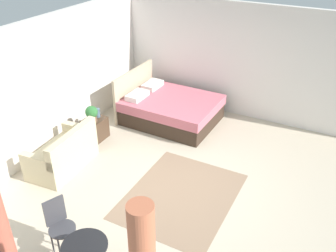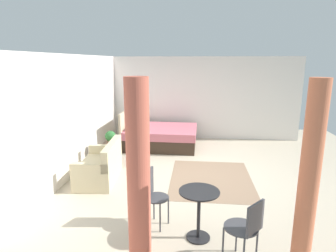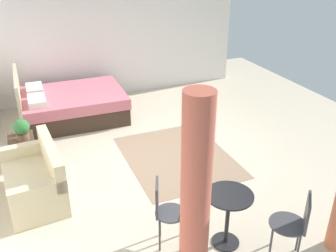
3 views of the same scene
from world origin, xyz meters
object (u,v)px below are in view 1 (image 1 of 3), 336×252
object	(u,v)px
bed	(169,108)
cafe_chair_near_window	(59,222)
couch	(64,154)
potted_plant	(92,114)
vase	(97,113)
nightstand	(95,129)

from	to	relation	value
bed	cafe_chair_near_window	xyz separation A→B (m)	(-4.09, -0.44, 0.22)
couch	potted_plant	xyz separation A→B (m)	(1.01, 0.08, 0.37)
potted_plant	vase	distance (m)	0.24
nightstand	vase	world-z (taller)	vase
vase	potted_plant	bearing A→B (deg)	-170.11
couch	nightstand	size ratio (longest dim) A/B	2.95
nightstand	cafe_chair_near_window	bearing A→B (deg)	-151.17
couch	potted_plant	world-z (taller)	couch
nightstand	potted_plant	bearing A→B (deg)	-157.33
bed	potted_plant	distance (m)	1.86
nightstand	potted_plant	size ratio (longest dim) A/B	1.32
couch	vase	world-z (taller)	couch
bed	nightstand	xyz separation A→B (m)	(-1.44, 1.02, -0.08)
bed	vase	size ratio (longest dim) A/B	11.14
bed	cafe_chair_near_window	size ratio (longest dim) A/B	2.36
couch	potted_plant	size ratio (longest dim) A/B	3.88
nightstand	couch	bearing A→B (deg)	-173.55
bed	potted_plant	world-z (taller)	bed
nightstand	vase	distance (m)	0.35
potted_plant	cafe_chair_near_window	world-z (taller)	cafe_chair_near_window
vase	cafe_chair_near_window	distance (m)	3.14
couch	vase	distance (m)	1.26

